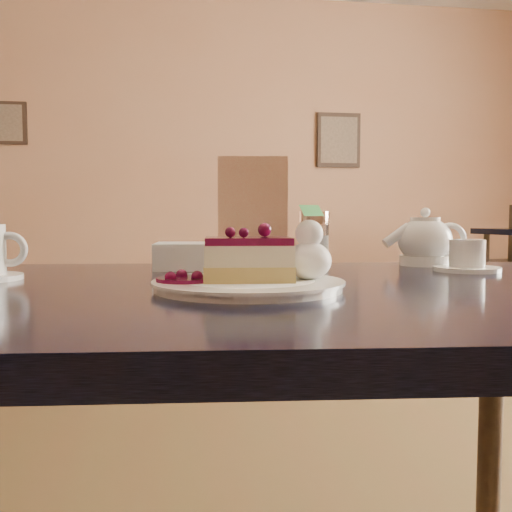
{
  "coord_description": "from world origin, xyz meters",
  "views": [
    {
      "loc": [
        0.11,
        -0.75,
        0.82
      ],
      "look_at": [
        0.21,
        -0.08,
        0.77
      ],
      "focal_mm": 40.0,
      "sensor_mm": 36.0,
      "label": 1
    }
  ],
  "objects": [
    {
      "name": "main_table",
      "position": [
        0.21,
        0.04,
        0.65
      ],
      "size": [
        1.22,
        0.87,
        0.72
      ],
      "rotation": [
        0.0,
        0.0,
        -0.08
      ],
      "color": "black",
      "rests_on": "ground"
    },
    {
      "name": "dessert_plate",
      "position": [
        0.21,
        -0.01,
        0.73
      ],
      "size": [
        0.25,
        0.25,
        0.01
      ],
      "primitive_type": "cylinder",
      "color": "white",
      "rests_on": "main_table"
    },
    {
      "name": "cheesecake_slice",
      "position": [
        0.21,
        -0.01,
        0.77
      ],
      "size": [
        0.12,
        0.09,
        0.06
      ],
      "rotation": [
        0.0,
        0.0,
        -0.08
      ],
      "color": "tan",
      "rests_on": "dessert_plate"
    },
    {
      "name": "whipped_cream",
      "position": [
        0.29,
        -0.01,
        0.76
      ],
      "size": [
        0.06,
        0.06,
        0.05
      ],
      "color": "white",
      "rests_on": "dessert_plate"
    },
    {
      "name": "berry_sauce",
      "position": [
        0.13,
        -0.01,
        0.74
      ],
      "size": [
        0.08,
        0.08,
        0.01
      ],
      "primitive_type": "cylinder",
      "color": "#4A0420",
      "rests_on": "dessert_plate"
    },
    {
      "name": "tea_set",
      "position": [
        0.61,
        0.29,
        0.77
      ],
      "size": [
        0.18,
        0.24,
        0.1
      ],
      "color": "white",
      "rests_on": "main_table"
    },
    {
      "name": "menu_card",
      "position": [
        0.26,
        0.35,
        0.83
      ],
      "size": [
        0.14,
        0.04,
        0.21
      ],
      "primitive_type": "cube",
      "rotation": [
        0.0,
        0.0,
        -0.08
      ],
      "color": "beige",
      "rests_on": "main_table"
    },
    {
      "name": "sugar_shaker",
      "position": [
        0.38,
        0.3,
        0.78
      ],
      "size": [
        0.06,
        0.06,
        0.11
      ],
      "color": "white",
      "rests_on": "main_table"
    },
    {
      "name": "napkin_stack",
      "position": [
        0.14,
        0.31,
        0.75
      ],
      "size": [
        0.13,
        0.13,
        0.05
      ],
      "primitive_type": "cube",
      "rotation": [
        0.0,
        0.0,
        -0.08
      ],
      "color": "white",
      "rests_on": "main_table"
    }
  ]
}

